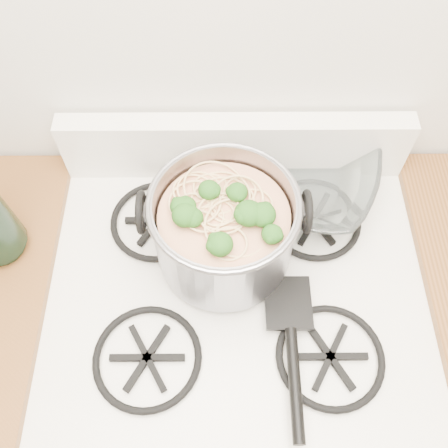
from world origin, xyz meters
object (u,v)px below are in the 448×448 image
spatula (289,301)px  glass_bowl (301,181)px  gas_range (233,355)px  stock_pot (224,229)px

spatula → glass_bowl: (0.05, 0.28, 0.00)m
gas_range → stock_pot: 0.58m
stock_pot → glass_bowl: stock_pot is taller
gas_range → stock_pot: bearing=110.1°
spatula → glass_bowl: bearing=80.5°
glass_bowl → spatula: bearing=-99.7°
gas_range → glass_bowl: glass_bowl is taller
glass_bowl → gas_range: bearing=-121.6°
gas_range → spatula: spatula is taller
spatula → stock_pot: bearing=136.9°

